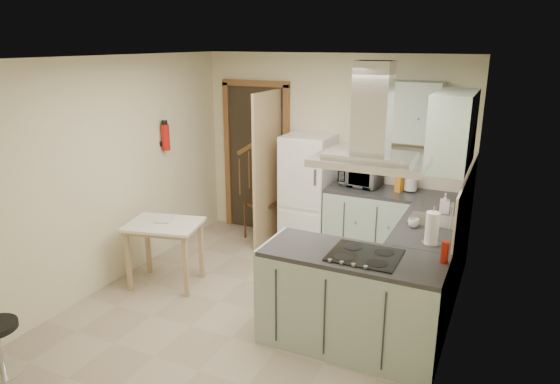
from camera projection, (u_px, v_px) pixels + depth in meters
The scene contains 27 objects.
floor at pixel (258, 311), 5.09m from camera, with size 4.20×4.20×0.00m, color tan.
ceiling at pixel (254, 58), 4.36m from camera, with size 4.20×4.20×0.00m, color silver.
back_wall at pixel (331, 151), 6.54m from camera, with size 3.60×3.60×0.00m, color beige.
left_wall at pixel (111, 173), 5.46m from camera, with size 4.20×4.20×0.00m, color beige.
right_wall at pixel (455, 222), 3.99m from camera, with size 4.20×4.20×0.00m, color beige.
doorway at pixel (256, 159), 7.03m from camera, with size 1.10×0.12×2.10m, color brown.
fridge at pixel (308, 192), 6.51m from camera, with size 0.60×0.60×1.50m, color white.
counter_back at pixel (371, 223), 6.25m from camera, with size 1.08×0.60×0.90m, color #9EB2A0.
counter_right at pixel (431, 255), 5.32m from camera, with size 0.60×1.95×0.90m, color #9EB2A0.
splashback at pixel (404, 167), 6.17m from camera, with size 1.68×0.02×0.50m, color beige.
wall_cabinet_back at pixel (404, 111), 5.83m from camera, with size 0.85×0.35×0.70m, color #9EB2A0.
wall_cabinet_right at pixel (453, 130), 4.62m from camera, with size 0.35×0.90×0.70m, color #9EB2A0.
peninsula at pixel (351, 301), 4.39m from camera, with size 1.55×0.65×0.90m, color #9EB2A0.
hob at pixel (365, 255), 4.21m from camera, with size 0.58×0.50×0.01m, color black.
extractor_hood at pixel (370, 161), 3.98m from camera, with size 0.90×0.55×0.10m, color silver.
sink at pixel (432, 220), 5.04m from camera, with size 0.45×0.40×0.01m, color silver.
fire_extinguisher at pixel (166, 137), 6.15m from camera, with size 0.10×0.10×0.32m, color #B2140F.
drop_leaf_table at pixel (166, 254), 5.56m from camera, with size 0.78×0.59×0.73m, color tan.
bentwood_chair at pixel (263, 202), 6.88m from camera, with size 0.45×0.45×1.01m, color #482F18.
microwave at pixel (361, 176), 6.20m from camera, with size 0.49×0.33×0.27m, color black.
kettle at pixel (411, 183), 5.98m from camera, with size 0.15×0.15×0.22m, color silver.
cereal_box at pixel (401, 180), 6.00m from camera, with size 0.07×0.18×0.27m, color orange.
soap_bottle at pixel (445, 203), 5.23m from camera, with size 0.10×0.10×0.21m, color #A8A7B3.
paper_towel at pixel (432, 228), 4.43m from camera, with size 0.12×0.12×0.31m, color white.
cup at pixel (414, 223), 4.85m from camera, with size 0.11×0.11×0.09m, color silver.
red_bottle at pixel (445, 252), 4.06m from camera, with size 0.06×0.06×0.18m, color #A01A0D.
book at pixel (156, 216), 5.52m from camera, with size 0.17×0.23×0.10m, color #A93841.
Camera 1 is at (2.13, -3.99, 2.64)m, focal length 32.00 mm.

